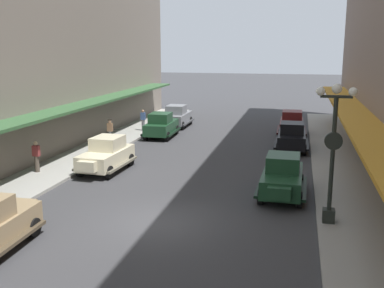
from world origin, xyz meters
The scene contains 12 objects.
ground_plane centered at (0.00, 0.00, 0.00)m, with size 200.00×200.00×0.00m, color #38383A.
sidewalk_right centered at (7.50, 0.00, 0.07)m, with size 3.00×60.00×0.15m, color #99968E.
parked_car_0 centered at (-4.70, 15.98, 0.94)m, with size 2.23×4.29×1.84m.
parked_car_1 centered at (-4.75, 20.55, 0.94)m, with size 2.16×4.27×1.84m.
parked_car_2 centered at (4.69, 18.92, 0.94)m, with size 2.20×4.28×1.84m.
parked_car_3 centered at (-4.84, 6.38, 0.94)m, with size 2.27×4.31×1.84m.
parked_car_5 centered at (4.56, 4.29, 0.94)m, with size 2.21×4.28×1.84m.
parked_car_6 centered at (4.79, 13.82, 0.94)m, with size 2.16×4.27×1.84m.
lamp_post_with_clock centered at (6.40, 1.13, 2.99)m, with size 1.42×0.44×5.16m.
pedestrian_0 centered at (-7.18, 12.32, 1.01)m, with size 0.36×0.28×1.67m.
pedestrian_3 centered at (-8.07, 4.84, 0.99)m, with size 0.36×0.24×1.64m.
pedestrian_4 centered at (-6.66, 17.52, 0.99)m, with size 0.36×0.24×1.64m.
Camera 1 is at (5.10, -15.55, 6.56)m, focal length 42.29 mm.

